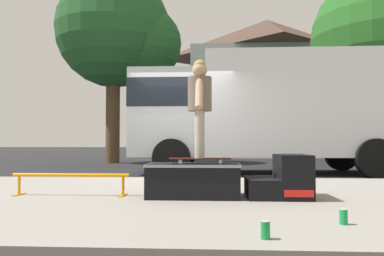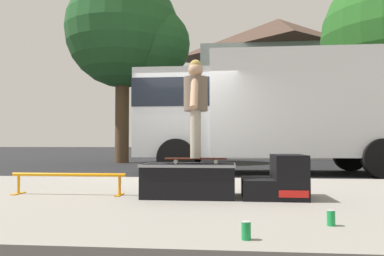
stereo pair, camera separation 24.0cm
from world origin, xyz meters
name	(u,v)px [view 2 (the right image)]	position (x,y,z in m)	size (l,w,h in m)	color
ground_plane	(180,181)	(0.00, 0.00, 0.00)	(140.00, 140.00, 0.00)	black
sidewalk_slab	(150,199)	(0.00, -3.00, 0.06)	(50.00, 5.00, 0.12)	gray
skate_box	(189,179)	(0.53, -3.14, 0.34)	(1.15, 0.72, 0.41)	black
kicker_ramp	(279,180)	(1.63, -3.14, 0.34)	(0.76, 0.73, 0.53)	black
grind_rail	(68,178)	(-1.06, -3.11, 0.33)	(1.52, 0.28, 0.28)	orange
skateboard	(196,159)	(0.60, -3.09, 0.59)	(0.80, 0.27, 0.07)	#4C1E14
skater_kid	(196,100)	(0.60, -3.09, 1.34)	(0.31, 0.65, 1.26)	#B7AD99
soda_can	(331,218)	(1.85, -4.70, 0.18)	(0.07, 0.07, 0.13)	#198C3F
soda_can_b	(246,231)	(1.14, -5.22, 0.18)	(0.07, 0.07, 0.13)	#198C3F
box_truck	(270,109)	(2.10, 2.20, 1.70)	(6.91, 2.63, 3.05)	silver
street_tree_main	(129,35)	(-3.03, 7.16, 5.23)	(5.08, 4.62, 7.70)	brown
house_behind	(279,86)	(4.05, 15.33, 4.24)	(9.54, 8.23, 8.40)	silver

